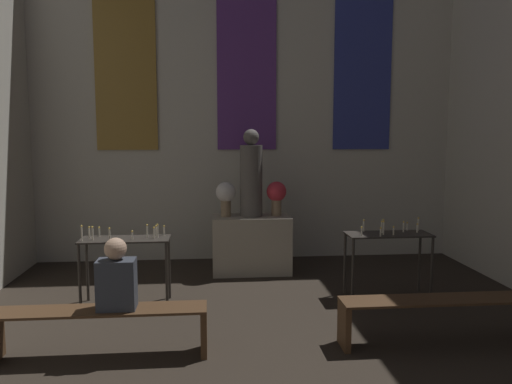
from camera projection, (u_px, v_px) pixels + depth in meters
name	position (u px, v px, depth m)	size (l,w,h in m)	color
wall_back	(246.00, 85.00, 8.42)	(7.33, 0.16, 5.89)	beige
altar	(251.00, 244.00, 7.75)	(1.20, 0.62, 0.89)	#ADA38E
statue	(251.00, 177.00, 7.63)	(0.34, 0.34, 1.33)	#5B5651
flower_vase_left	(226.00, 195.00, 7.63)	(0.31, 0.31, 0.53)	#937A5B
flower_vase_right	(276.00, 194.00, 7.70)	(0.31, 0.31, 0.53)	#937A5B
candle_rack_left	(125.00, 249.00, 6.24)	(1.10, 0.44, 1.05)	#332D28
candle_rack_right	(388.00, 243.00, 6.55)	(1.10, 0.44, 1.04)	#332D28
pew_back_left	(101.00, 322.00, 4.79)	(2.03, 0.36, 0.48)	#4C331E
pew_back_right	(439.00, 311.00, 5.10)	(2.03, 0.36, 0.48)	#4C331E
person_seated	(116.00, 278.00, 4.75)	(0.36, 0.24, 0.69)	#383D47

